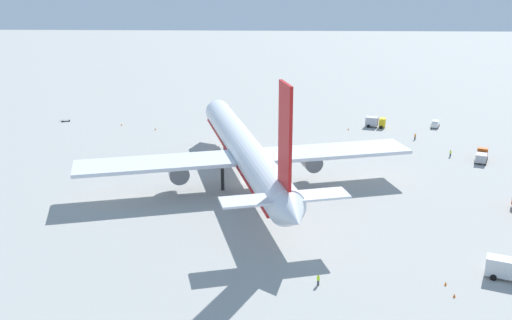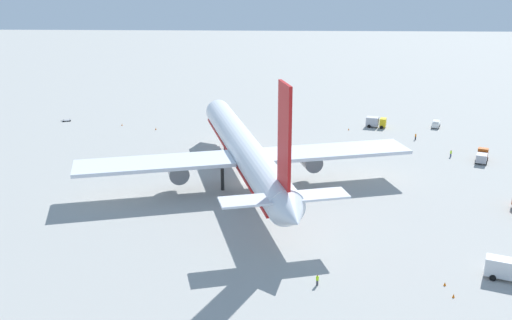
# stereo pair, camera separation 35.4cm
# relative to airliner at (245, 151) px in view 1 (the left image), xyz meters

# --- Properties ---
(ground_plane) EXTENTS (600.00, 600.00, 0.00)m
(ground_plane) POSITION_rel_airliner_xyz_m (1.39, 0.30, -7.27)
(ground_plane) COLOR #9E9E99
(airliner) EXTENTS (74.40, 66.46, 26.27)m
(airliner) POSITION_rel_airliner_xyz_m (0.00, 0.00, 0.00)
(airliner) COLOR silver
(airliner) RESTS_ON ground
(service_truck_2) EXTENTS (4.69, 7.27, 3.09)m
(service_truck_2) POSITION_rel_airliner_xyz_m (-37.02, -39.41, -5.56)
(service_truck_2) COLOR #194CA5
(service_truck_2) RESTS_ON ground
(service_truck_3) EXTENTS (3.88, 5.81, 2.80)m
(service_truck_3) POSITION_rel_airliner_xyz_m (46.54, -33.50, -5.70)
(service_truck_3) COLOR yellow
(service_truck_3) RESTS_ON ground
(service_truck_4) EXTENTS (5.48, 4.00, 2.83)m
(service_truck_4) POSITION_rel_airliner_xyz_m (16.60, -52.79, -5.84)
(service_truck_4) COLOR #BF4C14
(service_truck_4) RESTS_ON ground
(service_van) EXTENTS (4.53, 3.14, 1.97)m
(service_van) POSITION_rel_airliner_xyz_m (46.90, -50.04, -6.23)
(service_van) COLOR white
(service_van) RESTS_ON ground
(baggage_cart_0) EXTENTS (2.21, 2.96, 0.40)m
(baggage_cart_0) POSITION_rel_airliner_xyz_m (50.00, 53.98, -7.00)
(baggage_cart_0) COLOR gray
(baggage_cart_0) RESTS_ON ground
(ground_worker_0) EXTENTS (0.56, 0.56, 1.67)m
(ground_worker_0) POSITION_rel_airliner_xyz_m (34.43, -41.78, -6.42)
(ground_worker_0) COLOR black
(ground_worker_0) RESTS_ON ground
(ground_worker_1) EXTENTS (0.56, 0.56, 1.67)m
(ground_worker_1) POSITION_rel_airliner_xyz_m (20.22, -46.85, -6.42)
(ground_worker_1) COLOR navy
(ground_worker_1) RESTS_ON ground
(ground_worker_2) EXTENTS (0.43, 0.43, 1.62)m
(ground_worker_2) POSITION_rel_airliner_xyz_m (-39.45, -12.21, -6.45)
(ground_worker_2) COLOR #3F3F47
(ground_worker_2) RESTS_ON ground
(traffic_cone_0) EXTENTS (0.36, 0.36, 0.55)m
(traffic_cone_0) POSITION_rel_airliner_xyz_m (43.19, -25.77, -6.99)
(traffic_cone_0) COLOR orange
(traffic_cone_0) RESTS_ON ground
(traffic_cone_1) EXTENTS (0.36, 0.36, 0.55)m
(traffic_cone_1) POSITION_rel_airliner_xyz_m (41.53, 26.58, -6.99)
(traffic_cone_1) COLOR orange
(traffic_cone_1) RESTS_ON ground
(traffic_cone_2) EXTENTS (0.36, 0.36, 0.55)m
(traffic_cone_2) POSITION_rel_airliner_xyz_m (-42.00, -30.31, -6.99)
(traffic_cone_2) COLOR orange
(traffic_cone_2) RESTS_ON ground
(traffic_cone_3) EXTENTS (0.36, 0.36, 0.55)m
(traffic_cone_3) POSITION_rel_airliner_xyz_m (45.71, 36.89, -6.99)
(traffic_cone_3) COLOR orange
(traffic_cone_3) RESTS_ON ground
(traffic_cone_4) EXTENTS (0.36, 0.36, 0.55)m
(traffic_cone_4) POSITION_rel_airliner_xyz_m (-38.89, -29.97, -6.99)
(traffic_cone_4) COLOR orange
(traffic_cone_4) RESTS_ON ground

